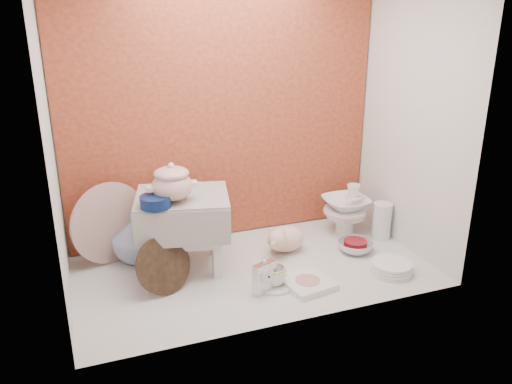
# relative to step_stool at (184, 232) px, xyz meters

# --- Properties ---
(ground) EXTENTS (1.80, 1.80, 0.00)m
(ground) POSITION_rel_step_stool_xyz_m (0.32, -0.16, -0.20)
(ground) COLOR silver
(ground) RESTS_ON ground
(niche_shell) EXTENTS (1.86, 1.03, 1.53)m
(niche_shell) POSITION_rel_step_stool_xyz_m (0.32, 0.02, 0.73)
(niche_shell) COLOR #B2572C
(niche_shell) RESTS_ON ground
(step_stool) EXTENTS (0.54, 0.49, 0.40)m
(step_stool) POSITION_rel_step_stool_xyz_m (0.00, 0.00, 0.00)
(step_stool) COLOR silver
(step_stool) RESTS_ON ground
(soup_tureen) EXTENTS (0.26, 0.26, 0.20)m
(soup_tureen) POSITION_rel_step_stool_xyz_m (-0.06, -0.07, 0.30)
(soup_tureen) COLOR white
(soup_tureen) RESTS_ON step_stool
(cobalt_bowl) EXTENTS (0.16, 0.16, 0.05)m
(cobalt_bowl) POSITION_rel_step_stool_xyz_m (-0.15, -0.12, 0.23)
(cobalt_bowl) COLOR #0A1D4F
(cobalt_bowl) RESTS_ON step_stool
(floral_platter) EXTENTS (0.42, 0.23, 0.44)m
(floral_platter) POSITION_rel_step_stool_xyz_m (-0.35, 0.21, 0.02)
(floral_platter) COLOR white
(floral_platter) RESTS_ON ground
(blue_white_vase) EXTENTS (0.33, 0.33, 0.26)m
(blue_white_vase) POSITION_rel_step_stool_xyz_m (-0.23, 0.17, -0.07)
(blue_white_vase) COLOR white
(blue_white_vase) RESTS_ON ground
(lacquer_tray) EXTENTS (0.30, 0.20, 0.27)m
(lacquer_tray) POSITION_rel_step_stool_xyz_m (-0.15, -0.20, -0.07)
(lacquer_tray) COLOR black
(lacquer_tray) RESTS_ON ground
(mantel_clock) EXTENTS (0.13, 0.08, 0.17)m
(mantel_clock) POSITION_rel_step_stool_xyz_m (0.29, -0.38, -0.11)
(mantel_clock) COLOR silver
(mantel_clock) RESTS_ON ground
(plush_pig) EXTENTS (0.31, 0.25, 0.16)m
(plush_pig) POSITION_rel_step_stool_xyz_m (0.56, -0.02, -0.12)
(plush_pig) COLOR beige
(plush_pig) RESTS_ON ground
(teacup_saucer) EXTENTS (0.21, 0.21, 0.01)m
(teacup_saucer) POSITION_rel_step_stool_xyz_m (0.36, -0.35, -0.19)
(teacup_saucer) COLOR white
(teacup_saucer) RESTS_ON ground
(gold_rim_teacup) EXTENTS (0.15, 0.15, 0.09)m
(gold_rim_teacup) POSITION_rel_step_stool_xyz_m (0.36, -0.35, -0.14)
(gold_rim_teacup) COLOR white
(gold_rim_teacup) RESTS_ON teacup_saucer
(lattice_dish) EXTENTS (0.25, 0.25, 0.03)m
(lattice_dish) POSITION_rel_step_stool_xyz_m (0.51, -0.40, -0.19)
(lattice_dish) COLOR white
(lattice_dish) RESTS_ON ground
(dinner_plate_stack) EXTENTS (0.28, 0.28, 0.06)m
(dinner_plate_stack) POSITION_rel_step_stool_xyz_m (0.98, -0.43, -0.17)
(dinner_plate_stack) COLOR white
(dinner_plate_stack) RESTS_ON ground
(crystal_bowl) EXTENTS (0.23, 0.23, 0.06)m
(crystal_bowl) POSITION_rel_step_stool_xyz_m (0.93, -0.15, -0.17)
(crystal_bowl) COLOR silver
(crystal_bowl) RESTS_ON ground
(clear_glass_vase) EXTENTS (0.12, 0.12, 0.22)m
(clear_glass_vase) POSITION_rel_step_stool_xyz_m (1.16, -0.05, -0.09)
(clear_glass_vase) COLOR silver
(clear_glass_vase) RESTS_ON ground
(porcelain_tower) EXTENTS (0.34, 0.34, 0.31)m
(porcelain_tower) POSITION_rel_step_stool_xyz_m (1.00, 0.09, -0.05)
(porcelain_tower) COLOR white
(porcelain_tower) RESTS_ON ground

